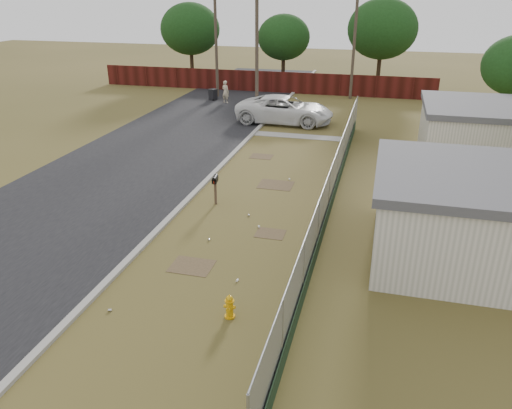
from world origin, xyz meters
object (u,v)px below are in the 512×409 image
(fire_hydrant, at_px, (230,307))
(pedestrian, at_px, (225,92))
(mailbox, at_px, (215,182))
(trash_bin, at_px, (213,94))
(pickup_truck, at_px, (285,110))

(fire_hydrant, relative_size, pedestrian, 0.42)
(mailbox, xyz_separation_m, trash_bin, (-7.19, 20.36, -0.56))
(pedestrian, bearing_deg, fire_hydrant, 128.07)
(mailbox, bearing_deg, trash_bin, 109.46)
(pedestrian, xyz_separation_m, trash_bin, (-1.35, 0.81, -0.42))
(fire_hydrant, distance_m, trash_bin, 29.66)
(pickup_truck, xyz_separation_m, trash_bin, (-7.22, 5.87, -0.45))
(pedestrian, bearing_deg, pickup_truck, 159.21)
(mailbox, bearing_deg, pedestrian, 106.63)
(trash_bin, bearing_deg, pedestrian, -30.82)
(mailbox, distance_m, pedestrian, 20.41)
(pickup_truck, bearing_deg, fire_hydrant, -171.05)
(trash_bin, bearing_deg, mailbox, -70.54)
(trash_bin, bearing_deg, fire_hydrant, -69.95)
(fire_hydrant, height_order, pedestrian, pedestrian)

